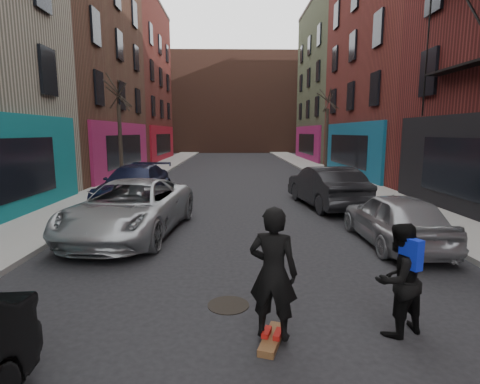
{
  "coord_description": "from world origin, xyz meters",
  "views": [
    {
      "loc": [
        -0.34,
        -1.93,
        2.88
      ],
      "look_at": [
        -0.17,
        6.09,
        1.6
      ],
      "focal_mm": 28.0,
      "sensor_mm": 36.0,
      "label": 1
    }
  ],
  "objects_px": {
    "tree_right_far": "(327,123)",
    "parked_left_end": "(135,184)",
    "skateboard": "(272,339)",
    "parked_right_far": "(395,218)",
    "manhole": "(228,305)",
    "parked_right_end": "(326,187)",
    "tree_left_far": "(119,123)",
    "parked_left_far": "(131,208)",
    "pedestrian": "(398,279)",
    "skateboarder": "(273,273)"
  },
  "relations": [
    {
      "from": "tree_right_far",
      "to": "parked_left_end",
      "type": "height_order",
      "value": "tree_right_far"
    },
    {
      "from": "parked_left_end",
      "to": "skateboard",
      "type": "xyz_separation_m",
      "value": [
        4.54,
        -10.49,
        -0.72
      ]
    },
    {
      "from": "parked_right_far",
      "to": "manhole",
      "type": "relative_size",
      "value": 5.81
    },
    {
      "from": "parked_right_far",
      "to": "parked_right_end",
      "type": "xyz_separation_m",
      "value": [
        -0.53,
        5.04,
        0.1
      ]
    },
    {
      "from": "tree_left_far",
      "to": "manhole",
      "type": "height_order",
      "value": "tree_left_far"
    },
    {
      "from": "tree_left_far",
      "to": "parked_left_far",
      "type": "bearing_deg",
      "value": -72.48
    },
    {
      "from": "parked_left_end",
      "to": "pedestrian",
      "type": "relative_size",
      "value": 3.23
    },
    {
      "from": "parked_left_end",
      "to": "skateboard",
      "type": "height_order",
      "value": "parked_left_end"
    },
    {
      "from": "tree_left_far",
      "to": "parked_right_far",
      "type": "height_order",
      "value": "tree_left_far"
    },
    {
      "from": "manhole",
      "to": "skateboard",
      "type": "bearing_deg",
      "value": -61.56
    },
    {
      "from": "tree_right_far",
      "to": "manhole",
      "type": "xyz_separation_m",
      "value": [
        -6.61,
        -20.01,
        -3.52
      ]
    },
    {
      "from": "pedestrian",
      "to": "skateboard",
      "type": "bearing_deg",
      "value": -18.19
    },
    {
      "from": "parked_left_far",
      "to": "pedestrian",
      "type": "xyz_separation_m",
      "value": [
        5.22,
        -5.43,
        0.06
      ]
    },
    {
      "from": "skateboarder",
      "to": "parked_right_end",
      "type": "bearing_deg",
      "value": -88.96
    },
    {
      "from": "parked_right_far",
      "to": "skateboarder",
      "type": "distance_m",
      "value": 5.79
    },
    {
      "from": "tree_left_far",
      "to": "manhole",
      "type": "distance_m",
      "value": 15.53
    },
    {
      "from": "parked_right_end",
      "to": "manhole",
      "type": "distance_m",
      "value": 9.22
    },
    {
      "from": "parked_left_end",
      "to": "parked_right_far",
      "type": "bearing_deg",
      "value": -32.17
    },
    {
      "from": "tree_left_far",
      "to": "parked_right_end",
      "type": "height_order",
      "value": "tree_left_far"
    },
    {
      "from": "parked_left_end",
      "to": "parked_right_end",
      "type": "relative_size",
      "value": 1.1
    },
    {
      "from": "manhole",
      "to": "parked_right_far",
      "type": "bearing_deg",
      "value": 38.35
    },
    {
      "from": "pedestrian",
      "to": "skateboarder",
      "type": "bearing_deg",
      "value": -18.19
    },
    {
      "from": "parked_left_far",
      "to": "parked_right_end",
      "type": "relative_size",
      "value": 1.15
    },
    {
      "from": "parked_left_end",
      "to": "tree_left_far",
      "type": "bearing_deg",
      "value": 115.91
    },
    {
      "from": "tree_left_far",
      "to": "parked_left_far",
      "type": "relative_size",
      "value": 1.17
    },
    {
      "from": "parked_left_far",
      "to": "manhole",
      "type": "xyz_separation_m",
      "value": [
        2.79,
        -4.5,
        -0.77
      ]
    },
    {
      "from": "parked_right_end",
      "to": "tree_left_far",
      "type": "bearing_deg",
      "value": -38.34
    },
    {
      "from": "parked_right_far",
      "to": "parked_left_far",
      "type": "bearing_deg",
      "value": -9.5
    },
    {
      "from": "skateboarder",
      "to": "pedestrian",
      "type": "relative_size",
      "value": 1.12
    },
    {
      "from": "tree_left_far",
      "to": "pedestrian",
      "type": "bearing_deg",
      "value": -61.19
    },
    {
      "from": "parked_left_far",
      "to": "tree_left_far",
      "type": "bearing_deg",
      "value": 113.75
    },
    {
      "from": "parked_right_end",
      "to": "skateboard",
      "type": "distance_m",
      "value": 10.06
    },
    {
      "from": "skateboarder",
      "to": "pedestrian",
      "type": "height_order",
      "value": "skateboarder"
    },
    {
      "from": "tree_left_far",
      "to": "parked_right_far",
      "type": "relative_size",
      "value": 1.6
    },
    {
      "from": "parked_right_far",
      "to": "parked_right_end",
      "type": "distance_m",
      "value": 5.07
    },
    {
      "from": "skateboarder",
      "to": "manhole",
      "type": "distance_m",
      "value": 1.64
    },
    {
      "from": "parked_left_far",
      "to": "parked_right_end",
      "type": "bearing_deg",
      "value": 37.12
    },
    {
      "from": "parked_left_far",
      "to": "parked_right_far",
      "type": "bearing_deg",
      "value": -2.97
    },
    {
      "from": "parked_right_far",
      "to": "pedestrian",
      "type": "distance_m",
      "value": 4.67
    },
    {
      "from": "tree_left_far",
      "to": "tree_right_far",
      "type": "distance_m",
      "value": 13.78
    },
    {
      "from": "parked_right_end",
      "to": "pedestrian",
      "type": "xyz_separation_m",
      "value": [
        -1.3,
        -9.33,
        0.04
      ]
    },
    {
      "from": "skateboard",
      "to": "skateboarder",
      "type": "xyz_separation_m",
      "value": [
        0.0,
        0.0,
        0.96
      ]
    },
    {
      "from": "skateboarder",
      "to": "skateboard",
      "type": "bearing_deg",
      "value": -0.0
    },
    {
      "from": "parked_left_end",
      "to": "parked_right_end",
      "type": "distance_m",
      "value": 7.71
    },
    {
      "from": "tree_left_far",
      "to": "pedestrian",
      "type": "xyz_separation_m",
      "value": [
        8.22,
        -14.94,
        -2.55
      ]
    },
    {
      "from": "skateboard",
      "to": "manhole",
      "type": "xyz_separation_m",
      "value": [
        -0.62,
        1.14,
        -0.04
      ]
    },
    {
      "from": "tree_right_far",
      "to": "parked_right_far",
      "type": "bearing_deg",
      "value": -98.06
    },
    {
      "from": "parked_left_end",
      "to": "manhole",
      "type": "bearing_deg",
      "value": -63.19
    },
    {
      "from": "tree_left_far",
      "to": "pedestrian",
      "type": "height_order",
      "value": "tree_left_far"
    },
    {
      "from": "tree_left_far",
      "to": "skateboarder",
      "type": "distance_m",
      "value": 16.62
    }
  ]
}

